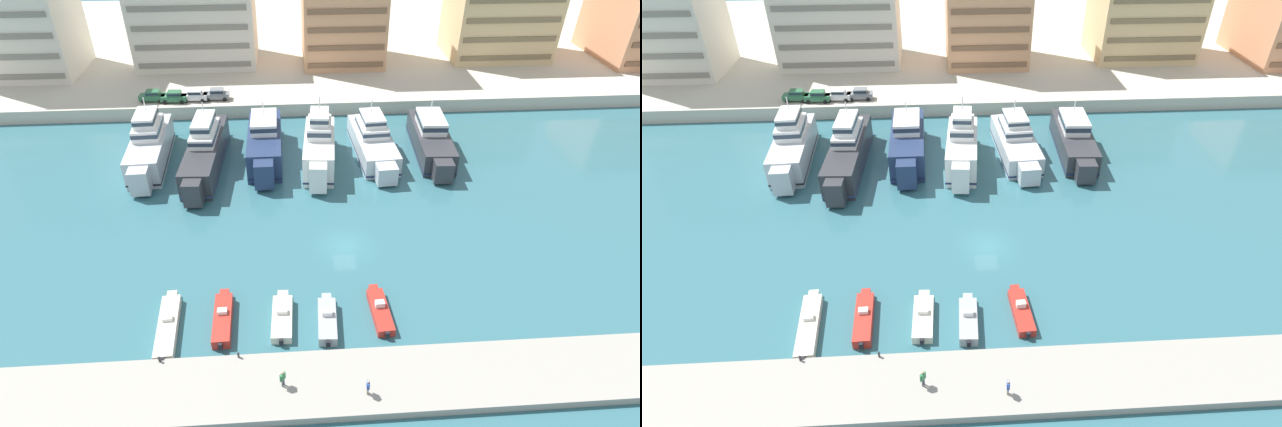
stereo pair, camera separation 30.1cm
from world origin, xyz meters
TOP-DOWN VIEW (x-y plane):
  - ground_plane at (0.00, 0.00)m, footprint 400.00×400.00m
  - quay_promenade at (0.00, 67.88)m, footprint 180.00×70.00m
  - pier_dock at (0.00, -17.63)m, footprint 120.00×6.20m
  - yacht_silver_far_left at (-24.63, 19.65)m, footprint 5.04×17.45m
  - yacht_charcoal_left at (-16.98, 18.00)m, footprint 4.84×19.93m
  - yacht_navy_mid_left at (-9.03, 19.75)m, footprint 4.60×17.06m
  - yacht_white_center_left at (-1.68, 17.41)m, footprint 5.07×15.23m
  - yacht_silver_center at (6.03, 19.93)m, footprint 5.71×17.23m
  - yacht_charcoal_center_right at (14.30, 20.04)m, footprint 5.17×17.60m
  - motorboat_cream_far_left at (-17.19, -10.62)m, footprint 2.12×8.22m
  - motorboat_red_left at (-12.32, -10.18)m, footprint 1.75×6.82m
  - motorboat_cream_mid_left at (-6.92, -10.31)m, footprint 1.99×6.23m
  - motorboat_grey_center_left at (-2.83, -10.97)m, footprint 1.89×5.96m
  - motorboat_red_center at (2.15, -10.09)m, footprint 1.88×6.29m
  - car_green_far_left at (-27.27, 35.57)m, footprint 4.17×2.06m
  - car_green_left at (-23.80, 35.04)m, footprint 4.17×2.07m
  - car_white_mid_left at (-20.57, 35.38)m, footprint 4.19×2.10m
  - car_grey_center_left at (-17.11, 35.60)m, footprint 4.11×1.93m
  - apartment_block_left at (-22.00, 53.96)m, footprint 22.09×13.22m
  - apartment_block_center_left at (34.96, 54.02)m, footprint 19.02×13.72m
  - pedestrian_near_edge at (-0.32, -18.92)m, footprint 0.25×0.63m
  - pedestrian_mid_deck at (-6.87, -17.77)m, footprint 0.48×0.53m
  - bollard_west at (-17.07, -14.78)m, footprint 0.20×0.20m
  - bollard_west_mid at (-10.57, -14.78)m, footprint 0.20×0.20m

SIDE VIEW (x-z plane):
  - ground_plane at x=0.00m, z-range 0.00..0.00m
  - pier_dock at x=0.00m, z-range 0.00..0.80m
  - motorboat_cream_far_left at x=-17.19m, z-range -0.17..1.04m
  - motorboat_red_center at x=2.15m, z-range -0.24..1.13m
  - motorboat_cream_mid_left at x=-6.92m, z-range -0.18..1.08m
  - motorboat_red_left at x=-12.32m, z-range -0.18..1.23m
  - motorboat_grey_center_left at x=-2.83m, z-range -0.22..1.30m
  - quay_promenade at x=0.00m, z-range 0.00..2.13m
  - bollard_west at x=-17.07m, z-range 0.82..1.43m
  - bollard_west_mid at x=-10.57m, z-range 0.82..1.43m
  - pedestrian_near_edge at x=-0.32m, z-range 0.95..2.57m
  - pedestrian_mid_deck at x=-6.87m, z-range 0.96..2.68m
  - yacht_charcoal_center_right at x=14.30m, z-range -1.39..5.35m
  - yacht_silver_center at x=6.03m, z-range -1.69..5.65m
  - yacht_navy_mid_left at x=-9.03m, z-range -1.37..6.06m
  - yacht_charcoal_left at x=-16.98m, z-range -1.77..6.53m
  - yacht_silver_far_left at x=-24.63m, z-range -1.79..6.80m
  - yacht_white_center_left at x=-1.68m, z-range -1.82..7.27m
  - car_green_far_left at x=-27.27m, z-range 2.21..4.01m
  - car_green_left at x=-23.80m, z-range 2.21..4.01m
  - car_white_mid_left at x=-20.57m, z-range 2.21..4.01m
  - car_grey_center_left at x=-17.11m, z-range 2.21..4.01m
  - apartment_block_left at x=-22.00m, z-range 1.19..19.70m
  - apartment_block_center_left at x=34.96m, z-range 1.19..20.28m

